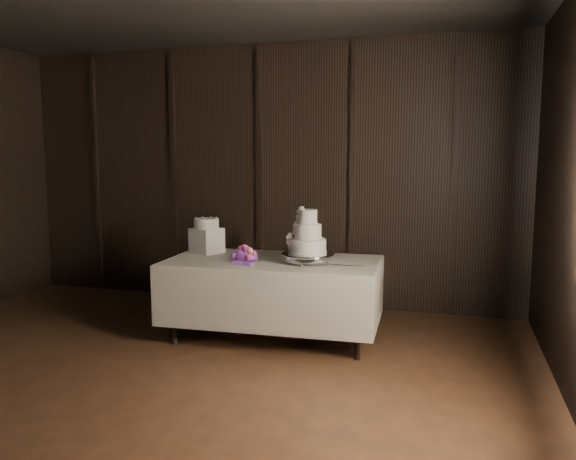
# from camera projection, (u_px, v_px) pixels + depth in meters

# --- Properties ---
(room) EXTENTS (6.08, 7.08, 3.08)m
(room) POSITION_uv_depth(u_px,v_px,m) (60.00, 196.00, 3.25)
(room) COLOR black
(room) RESTS_ON ground
(display_table) EXTENTS (2.03, 1.13, 0.76)m
(display_table) POSITION_uv_depth(u_px,v_px,m) (273.00, 296.00, 5.32)
(display_table) COLOR beige
(display_table) RESTS_ON ground
(cake_stand) EXTENTS (0.64, 0.64, 0.09)m
(cake_stand) POSITION_uv_depth(u_px,v_px,m) (308.00, 258.00, 5.11)
(cake_stand) COLOR silver
(cake_stand) RESTS_ON display_table
(wedding_cake) EXTENTS (0.38, 0.33, 0.40)m
(wedding_cake) POSITION_uv_depth(u_px,v_px,m) (304.00, 236.00, 5.08)
(wedding_cake) COLOR white
(wedding_cake) RESTS_ON cake_stand
(bouquet) EXTENTS (0.34, 0.43, 0.19)m
(bouquet) POSITION_uv_depth(u_px,v_px,m) (243.00, 255.00, 5.16)
(bouquet) COLOR #BD4248
(bouquet) RESTS_ON display_table
(box_pedestal) EXTENTS (0.34, 0.34, 0.25)m
(box_pedestal) POSITION_uv_depth(u_px,v_px,m) (207.00, 241.00, 5.64)
(box_pedestal) COLOR white
(box_pedestal) RESTS_ON display_table
(small_cake) EXTENTS (0.31, 0.31, 0.10)m
(small_cake) POSITION_uv_depth(u_px,v_px,m) (206.00, 223.00, 5.62)
(small_cake) COLOR white
(small_cake) RESTS_ON box_pedestal
(cake_knife) EXTENTS (0.37, 0.04, 0.01)m
(cake_knife) POSITION_uv_depth(u_px,v_px,m) (340.00, 265.00, 4.99)
(cake_knife) COLOR silver
(cake_knife) RESTS_ON display_table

